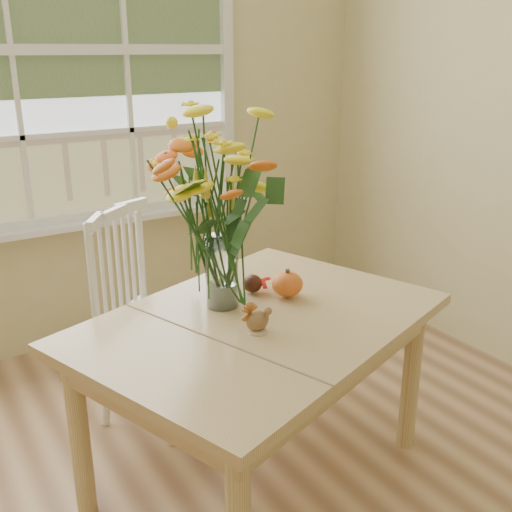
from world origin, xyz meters
TOP-DOWN VIEW (x-y plane):
  - wall_back at (0.00, 2.25)m, footprint 4.00×0.02m
  - window at (0.00, 2.21)m, footprint 2.42×0.12m
  - dining_table at (0.44, 0.77)m, footprint 1.47×1.25m
  - windsor_chair at (0.24, 1.42)m, footprint 0.58×0.58m
  - flower_vase at (0.38, 0.93)m, footprint 0.55×0.55m
  - pumpkin at (0.63, 0.87)m, footprint 0.12×0.12m
  - turkey_figurine at (0.37, 0.67)m, footprint 0.08×0.06m
  - dark_gourd at (0.54, 0.97)m, footprint 0.13×0.11m

SIDE VIEW (x-z plane):
  - windsor_chair at x=0.24m, z-range 0.06..0.97m
  - dining_table at x=0.44m, z-range 0.24..0.91m
  - dark_gourd at x=0.54m, z-range 0.67..0.74m
  - turkey_figurine at x=0.37m, z-range 0.66..0.76m
  - pumpkin at x=0.63m, z-range 0.67..0.76m
  - flower_vase at x=0.38m, z-range 0.73..1.39m
  - wall_back at x=0.00m, z-range 0.00..2.70m
  - window at x=0.00m, z-range 0.66..2.40m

